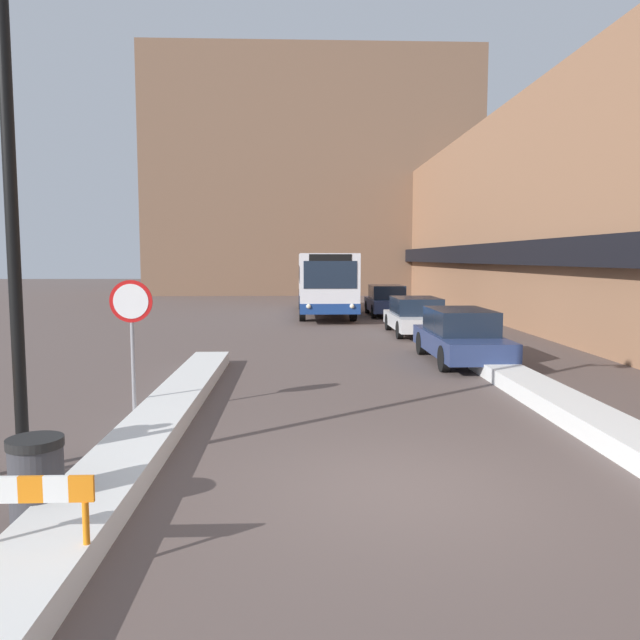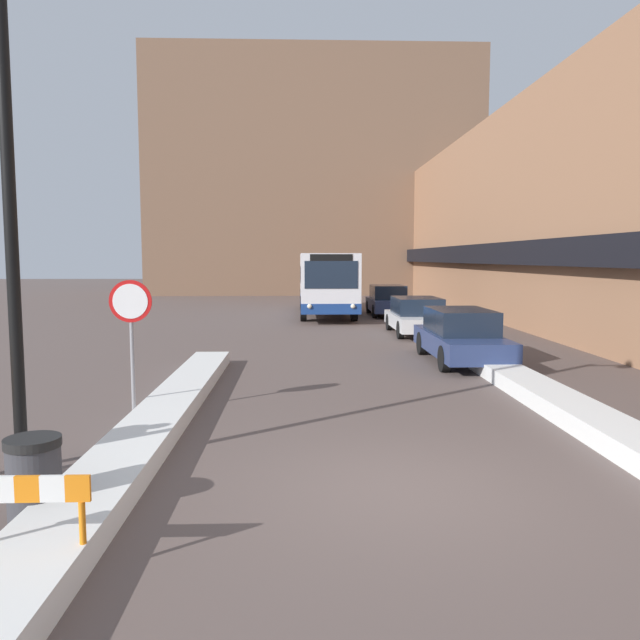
# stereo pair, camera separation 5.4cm
# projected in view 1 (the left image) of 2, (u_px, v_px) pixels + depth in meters

# --- Properties ---
(ground_plane) EXTENTS (160.00, 160.00, 0.00)m
(ground_plane) POSITION_uv_depth(u_px,v_px,m) (403.00, 490.00, 7.69)
(ground_plane) COLOR brown
(building_row_right) EXTENTS (5.50, 60.00, 9.34)m
(building_row_right) POSITION_uv_depth(u_px,v_px,m) (519.00, 222.00, 31.47)
(building_row_right) COLOR #996B4C
(building_row_right) RESTS_ON ground_plane
(building_backdrop_far) EXTENTS (26.00, 8.00, 18.78)m
(building_backdrop_far) POSITION_uv_depth(u_px,v_px,m) (312.00, 177.00, 50.48)
(building_backdrop_far) COLOR brown
(building_backdrop_far) RESTS_ON ground_plane
(snow_bank_left) EXTENTS (0.90, 13.27, 0.31)m
(snow_bank_left) POSITION_uv_depth(u_px,v_px,m) (159.00, 420.00, 10.41)
(snow_bank_left) COLOR silver
(snow_bank_left) RESTS_ON ground_plane
(snow_bank_right) EXTENTS (0.90, 14.18, 0.33)m
(snow_bank_right) POSITION_uv_depth(u_px,v_px,m) (633.00, 443.00, 9.09)
(snow_bank_right) COLOR silver
(snow_bank_right) RESTS_ON ground_plane
(city_bus) EXTENTS (2.59, 10.92, 3.06)m
(city_bus) POSITION_uv_depth(u_px,v_px,m) (325.00, 281.00, 31.51)
(city_bus) COLOR silver
(city_bus) RESTS_ON ground_plane
(parked_car_front) EXTENTS (1.79, 4.63, 1.46)m
(parked_car_front) POSITION_uv_depth(u_px,v_px,m) (460.00, 335.00, 17.11)
(parked_car_front) COLOR navy
(parked_car_front) RESTS_ON ground_plane
(parked_car_middle) EXTENTS (1.90, 4.40, 1.38)m
(parked_car_middle) POSITION_uv_depth(u_px,v_px,m) (416.00, 316.00, 23.45)
(parked_car_middle) COLOR silver
(parked_car_middle) RESTS_ON ground_plane
(parked_car_back) EXTENTS (1.83, 4.24, 1.51)m
(parked_car_back) POSITION_uv_depth(u_px,v_px,m) (387.00, 300.00, 31.06)
(parked_car_back) COLOR navy
(parked_car_back) RESTS_ON ground_plane
(stop_sign) EXTENTS (0.76, 0.08, 2.47)m
(stop_sign) POSITION_uv_depth(u_px,v_px,m) (132.00, 318.00, 11.13)
(stop_sign) COLOR gray
(stop_sign) RESTS_ON ground_plane
(street_lamp) EXTENTS (1.46, 0.36, 7.40)m
(street_lamp) POSITION_uv_depth(u_px,v_px,m) (28.00, 123.00, 7.60)
(street_lamp) COLOR black
(street_lamp) RESTS_ON ground_plane
(trash_bin) EXTENTS (0.59, 0.59, 0.95)m
(trash_bin) POSITION_uv_depth(u_px,v_px,m) (37.00, 481.00, 6.67)
(trash_bin) COLOR #38383D
(trash_bin) RESTS_ON ground_plane
(construction_barricade) EXTENTS (1.10, 0.06, 0.94)m
(construction_barricade) POSITION_uv_depth(u_px,v_px,m) (32.00, 506.00, 5.51)
(construction_barricade) COLOR orange
(construction_barricade) RESTS_ON ground_plane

